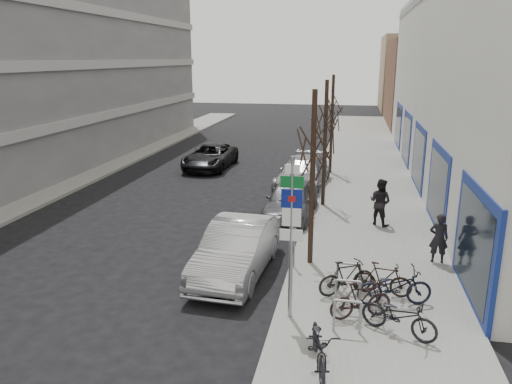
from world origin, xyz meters
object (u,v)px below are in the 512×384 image
at_px(parked_car_mid, 291,200).
at_px(meter_front, 294,244).
at_px(bike_mid_inner, 347,277).
at_px(bike_far_curb, 399,312).
at_px(bike_near_left, 320,342).
at_px(bike_near_right, 361,300).
at_px(tree_mid, 326,114).
at_px(bike_rack, 348,291).
at_px(meter_back, 319,168).
at_px(highway_sign_pole, 291,229).
at_px(parked_car_front, 237,249).
at_px(pedestrian_far, 380,202).
at_px(tree_far, 333,101).
at_px(meter_mid, 310,196).
at_px(tree_near, 314,137).
at_px(lane_car, 210,156).
at_px(bike_mid_curb, 395,284).
at_px(parked_car_back, 303,173).
at_px(pedestrian_near, 439,238).
at_px(bike_far_inner, 383,279).

bearing_deg(parked_car_mid, meter_front, -79.05).
distance_m(bike_mid_inner, bike_far_curb, 2.21).
distance_m(meter_front, bike_near_left, 5.11).
bearing_deg(bike_near_right, tree_mid, -14.45).
relative_size(bike_rack, meter_back, 1.78).
bearing_deg(highway_sign_pole, meter_back, 91.02).
bearing_deg(parked_car_front, pedestrian_far, 52.64).
bearing_deg(tree_mid, meter_back, 96.42).
bearing_deg(tree_far, meter_front, -91.91).
bearing_deg(meter_back, meter_mid, -90.00).
height_order(tree_near, parked_car_front, tree_near).
bearing_deg(tree_near, parked_car_mid, 104.12).
bearing_deg(lane_car, meter_back, -22.37).
height_order(tree_mid, bike_near_right, tree_mid).
distance_m(meter_front, bike_mid_curb, 3.41).
height_order(parked_car_back, lane_car, parked_car_back).
distance_m(bike_rack, bike_near_left, 2.65).
height_order(bike_near_left, bike_mid_inner, bike_near_left).
relative_size(meter_mid, parked_car_back, 0.24).
distance_m(meter_mid, pedestrian_near, 6.09).
bearing_deg(parked_car_front, bike_mid_inner, -14.59).
bearing_deg(pedestrian_near, meter_front, 17.41).
bearing_deg(pedestrian_near, tree_near, 12.30).
distance_m(tree_far, bike_near_left, 18.81).
distance_m(tree_near, parked_car_front, 4.04).
bearing_deg(meter_front, bike_far_inner, -28.16).
relative_size(pedestrian_near, pedestrian_far, 0.87).
bearing_deg(tree_near, parked_car_front, -155.80).
bearing_deg(tree_near, lane_car, 117.84).
bearing_deg(lane_car, parked_car_front, -69.71).
xyz_separation_m(meter_back, pedestrian_far, (2.74, -6.34, 0.15)).
relative_size(bike_mid_curb, lane_car, 0.38).
xyz_separation_m(meter_front, bike_far_curb, (2.83, -3.36, -0.21)).
bearing_deg(bike_mid_inner, tree_near, 0.67).
height_order(highway_sign_pole, pedestrian_near, highway_sign_pole).
distance_m(bike_near_right, bike_mid_inner, 1.29).
distance_m(lane_car, pedestrian_near, 16.76).
height_order(bike_near_right, bike_mid_curb, bike_mid_curb).
bearing_deg(bike_mid_inner, pedestrian_near, -73.83).
height_order(tree_near, pedestrian_near, tree_near).
bearing_deg(lane_car, tree_near, -60.89).
bearing_deg(bike_rack, bike_far_inner, 48.09).
distance_m(tree_near, meter_back, 10.98).
relative_size(bike_far_curb, parked_car_front, 0.37).
bearing_deg(bike_mid_curb, bike_far_curb, 166.86).
relative_size(meter_mid, meter_back, 1.00).
xyz_separation_m(bike_near_right, parked_car_front, (-3.64, 2.31, 0.17)).
xyz_separation_m(highway_sign_pole, pedestrian_far, (2.49, 7.68, -1.39)).
xyz_separation_m(bike_rack, meter_front, (-1.65, 2.40, 0.26)).
distance_m(bike_near_right, parked_car_back, 13.23).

